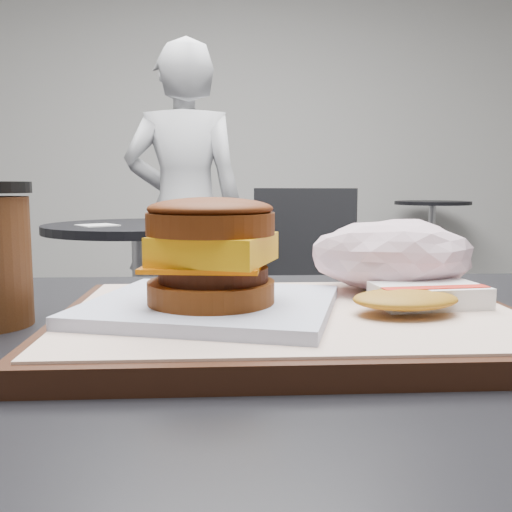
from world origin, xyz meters
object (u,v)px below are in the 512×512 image
object	(u,v)px
hash_brown	(419,297)
patron	(185,212)
breakfast_sandwich	(211,265)
serving_tray	(292,321)
crumpled_wrapper	(393,255)
neighbor_chair	(273,283)
neighbor_table	(142,277)

from	to	relation	value
hash_brown	patron	size ratio (longest dim) A/B	0.08
breakfast_sandwich	hash_brown	xyz separation A→B (m)	(0.17, 0.01, -0.03)
serving_tray	crumpled_wrapper	bearing A→B (deg)	36.72
serving_tray	hash_brown	world-z (taller)	hash_brown
patron	crumpled_wrapper	bearing A→B (deg)	101.10
crumpled_wrapper	hash_brown	bearing A→B (deg)	-92.20
neighbor_chair	patron	xyz separation A→B (m)	(-0.37, 0.50, 0.26)
crumpled_wrapper	neighbor_chair	xyz separation A→B (m)	(0.03, 1.65, -0.31)
breakfast_sandwich	neighbor_table	xyz separation A→B (m)	(-0.30, 1.66, -0.28)
hash_brown	neighbor_chair	xyz separation A→B (m)	(0.03, 1.74, -0.29)
breakfast_sandwich	crumpled_wrapper	bearing A→B (deg)	27.83
crumpled_wrapper	neighbor_chair	size ratio (longest dim) A/B	0.18
neighbor_chair	crumpled_wrapper	bearing A→B (deg)	-90.92
hash_brown	crumpled_wrapper	bearing A→B (deg)	87.80
serving_tray	crumpled_wrapper	world-z (taller)	crumpled_wrapper
breakfast_sandwich	crumpled_wrapper	world-z (taller)	breakfast_sandwich
hash_brown	neighbor_table	bearing A→B (deg)	105.68
serving_tray	crumpled_wrapper	distance (m)	0.14
breakfast_sandwich	crumpled_wrapper	xyz separation A→B (m)	(0.17, 0.09, -0.00)
serving_tray	patron	bearing A→B (deg)	96.11
breakfast_sandwich	patron	bearing A→B (deg)	94.41
patron	neighbor_chair	bearing A→B (deg)	128.72
breakfast_sandwich	neighbor_chair	xyz separation A→B (m)	(0.20, 1.74, -0.32)
neighbor_table	neighbor_chair	xyz separation A→B (m)	(0.50, 0.08, -0.04)
crumpled_wrapper	patron	size ratio (longest dim) A/B	0.10
crumpled_wrapper	patron	world-z (taller)	patron
patron	breakfast_sandwich	bearing A→B (deg)	96.38
crumpled_wrapper	serving_tray	bearing A→B (deg)	-143.28
neighbor_table	neighbor_chair	distance (m)	0.50
serving_tray	patron	world-z (taller)	patron
serving_tray	neighbor_table	distance (m)	1.71
breakfast_sandwich	hash_brown	size ratio (longest dim) A/B	1.82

